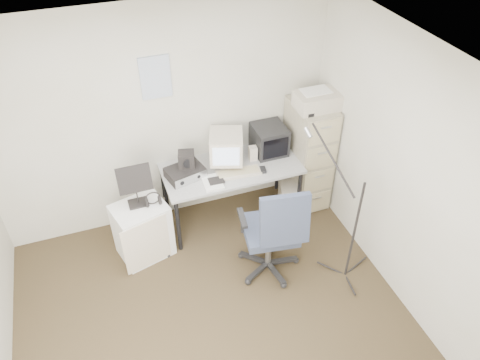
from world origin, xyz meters
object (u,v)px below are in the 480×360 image
object	(u,v)px
desk	(232,193)
side_cart	(143,230)
filing_cabinet	(308,154)
office_chair	(270,228)

from	to	relation	value
desk	side_cart	size ratio (longest dim) A/B	2.31
filing_cabinet	office_chair	distance (m)	1.24
filing_cabinet	side_cart	size ratio (longest dim) A/B	2.00
filing_cabinet	office_chair	size ratio (longest dim) A/B	1.14
filing_cabinet	side_cart	xyz separation A→B (m)	(-2.02, -0.25, -0.32)
desk	office_chair	distance (m)	0.90
desk	office_chair	bearing A→B (deg)	-83.62
desk	office_chair	size ratio (longest dim) A/B	1.31
desk	side_cart	xyz separation A→B (m)	(-1.07, -0.22, -0.04)
side_cart	filing_cabinet	bearing A→B (deg)	-8.13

